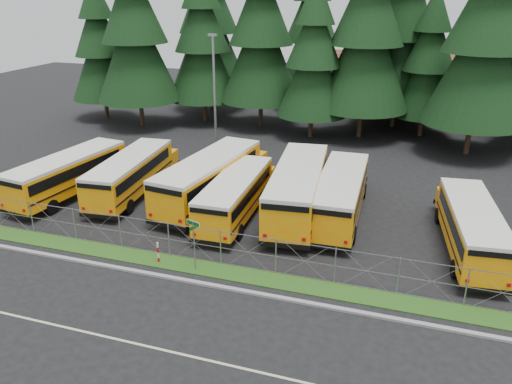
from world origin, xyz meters
TOP-DOWN VIEW (x-y plane):
  - ground at (0.00, 0.00)m, footprint 120.00×120.00m
  - curb at (0.00, -3.10)m, footprint 50.00×0.25m
  - grass_verge at (0.00, -1.70)m, footprint 50.00×1.40m
  - road_lane_line at (0.00, -8.00)m, footprint 50.00×0.12m
  - chainlink_fence at (0.00, -1.00)m, footprint 44.00×0.10m
  - brick_building at (6.00, 40.00)m, footprint 22.00×10.00m
  - bus_0 at (-14.44, 4.83)m, footprint 3.98×11.28m
  - bus_1 at (-10.41, 6.14)m, footprint 3.50×11.06m
  - bus_3 at (-4.67, 6.74)m, footprint 4.34×12.39m
  - bus_4 at (-2.23, 4.95)m, footprint 2.78×10.57m
  - bus_5 at (1.33, 6.59)m, footprint 4.20×12.62m
  - bus_6 at (4.01, 6.76)m, footprint 3.01×11.38m
  - bus_east at (11.44, 4.59)m, footprint 3.62×10.73m
  - street_sign at (-2.05, -1.93)m, footprint 0.80×0.53m
  - striped_bollard at (-4.23, -1.85)m, footprint 0.11×0.11m
  - light_standard at (-8.21, 16.09)m, footprint 0.70×0.35m
  - conifer_0 at (-24.94, 24.85)m, footprint 6.77×6.77m
  - conifer_1 at (-19.46, 23.04)m, footprint 8.44×8.44m
  - conifer_2 at (-13.85, 26.75)m, footprint 7.43×7.43m
  - conifer_3 at (-7.54, 26.78)m, footprint 8.27×8.27m
  - conifer_4 at (-1.65, 24.31)m, footprint 6.72×6.72m
  - conifer_5 at (2.86, 25.70)m, footprint 8.67×8.67m
  - conifer_6 at (8.52, 27.97)m, footprint 6.31×6.31m
  - conifer_7 at (12.49, 23.14)m, footprint 8.67×8.67m
  - conifer_10 at (-15.53, 32.54)m, footprint 8.76×8.76m
  - conifer_11 at (-4.38, 35.67)m, footprint 7.79×7.79m
  - conifer_12 at (5.66, 30.70)m, footprint 8.81×8.81m

SIDE VIEW (x-z plane):
  - ground at x=0.00m, z-range 0.00..0.00m
  - road_lane_line at x=0.00m, z-range 0.00..0.01m
  - grass_verge at x=0.00m, z-range 0.00..0.06m
  - curb at x=0.00m, z-range 0.00..0.12m
  - striped_bollard at x=-4.23m, z-range 0.00..1.20m
  - chainlink_fence at x=0.00m, z-range 0.00..2.00m
  - bus_4 at x=-2.23m, z-range 0.00..2.75m
  - bus_east at x=11.44m, z-range 0.00..2.76m
  - bus_1 at x=-10.41m, z-range 0.00..2.85m
  - bus_0 at x=-14.44m, z-range 0.00..2.90m
  - bus_6 at x=4.01m, z-range 0.00..2.96m
  - bus_3 at x=-4.67m, z-range 0.00..3.18m
  - bus_5 at x=1.33m, z-range 0.00..3.25m
  - street_sign at x=-2.05m, z-range 0.63..3.44m
  - brick_building at x=6.00m, z-range 0.00..6.00m
  - light_standard at x=-8.21m, z-range 0.43..10.57m
  - conifer_6 at x=8.52m, z-range 0.00..13.95m
  - conifer_4 at x=-1.65m, z-range 0.00..14.85m
  - conifer_0 at x=-24.94m, z-range 0.00..14.97m
  - conifer_2 at x=-13.85m, z-range 0.00..16.43m
  - conifer_11 at x=-4.38m, z-range 0.00..17.23m
  - conifer_3 at x=-7.54m, z-range 0.00..18.30m
  - conifer_1 at x=-19.46m, z-range 0.00..18.67m
  - conifer_7 at x=12.49m, z-range 0.00..19.17m
  - conifer_5 at x=2.86m, z-range 0.00..19.18m
  - conifer_10 at x=-15.53m, z-range 0.00..19.37m
  - conifer_12 at x=5.66m, z-range 0.00..19.48m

